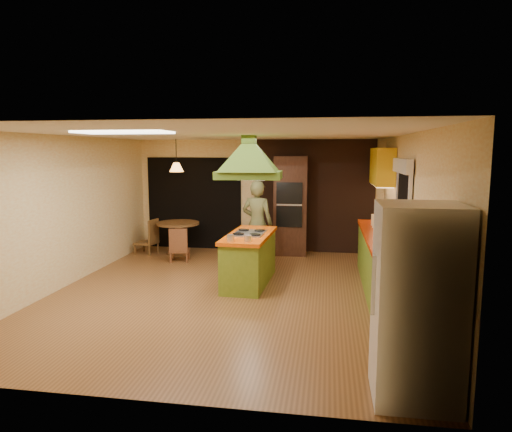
% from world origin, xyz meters
% --- Properties ---
extents(ground, '(6.50, 6.50, 0.00)m').
position_xyz_m(ground, '(0.00, 0.00, 0.00)').
color(ground, brown).
rests_on(ground, ground).
extents(room_walls, '(5.50, 6.50, 6.50)m').
position_xyz_m(room_walls, '(0.00, 0.00, 1.25)').
color(room_walls, beige).
rests_on(room_walls, ground).
extents(ceiling_plane, '(6.50, 6.50, 0.00)m').
position_xyz_m(ceiling_plane, '(0.00, 0.00, 2.50)').
color(ceiling_plane, silver).
rests_on(ceiling_plane, room_walls).
extents(brick_panel, '(2.64, 0.03, 2.50)m').
position_xyz_m(brick_panel, '(1.25, 3.23, 1.25)').
color(brick_panel, '#381E14').
rests_on(brick_panel, ground).
extents(nook_opening, '(2.20, 0.03, 2.10)m').
position_xyz_m(nook_opening, '(-1.50, 3.23, 1.05)').
color(nook_opening, black).
rests_on(nook_opening, ground).
extents(right_counter, '(0.62, 3.05, 0.92)m').
position_xyz_m(right_counter, '(2.45, 0.60, 0.46)').
color(right_counter, olive).
rests_on(right_counter, ground).
extents(upper_cabinets, '(0.34, 1.40, 0.70)m').
position_xyz_m(upper_cabinets, '(2.57, 2.20, 1.95)').
color(upper_cabinets, yellow).
rests_on(upper_cabinets, room_walls).
extents(window_right, '(0.12, 1.35, 1.06)m').
position_xyz_m(window_right, '(2.70, 0.40, 1.77)').
color(window_right, black).
rests_on(window_right, room_walls).
extents(fluor_panel, '(1.20, 0.60, 0.03)m').
position_xyz_m(fluor_panel, '(-1.10, -1.20, 2.48)').
color(fluor_panel, white).
rests_on(fluor_panel, ceiling_plane).
extents(kitchen_island, '(0.76, 1.74, 0.88)m').
position_xyz_m(kitchen_island, '(0.25, 0.58, 0.44)').
color(kitchen_island, olive).
rests_on(kitchen_island, ground).
extents(range_hood, '(1.10, 0.82, 0.80)m').
position_xyz_m(range_hood, '(0.25, 0.58, 2.25)').
color(range_hood, '#456218').
rests_on(range_hood, ceiling_plane).
extents(man, '(0.68, 0.52, 1.69)m').
position_xyz_m(man, '(0.20, 1.78, 0.84)').
color(man, '#4F4E29').
rests_on(man, ground).
extents(refrigerator, '(0.74, 0.70, 1.79)m').
position_xyz_m(refrigerator, '(2.36, -2.80, 0.90)').
color(refrigerator, white).
rests_on(refrigerator, ground).
extents(wall_oven, '(0.73, 0.63, 2.14)m').
position_xyz_m(wall_oven, '(0.75, 2.95, 1.07)').
color(wall_oven, '#482617').
rests_on(wall_oven, ground).
extents(dining_table, '(0.93, 0.93, 0.70)m').
position_xyz_m(dining_table, '(-1.68, 2.56, 0.49)').
color(dining_table, brown).
rests_on(dining_table, ground).
extents(chair_left, '(0.48, 0.48, 0.77)m').
position_xyz_m(chair_left, '(-2.38, 2.46, 0.38)').
color(chair_left, brown).
rests_on(chair_left, ground).
extents(chair_near, '(0.44, 0.44, 0.70)m').
position_xyz_m(chair_near, '(-1.43, 1.91, 0.35)').
color(chair_near, brown).
rests_on(chair_near, ground).
extents(pendant_lamp, '(0.38, 0.38, 0.19)m').
position_xyz_m(pendant_lamp, '(-1.68, 2.56, 1.90)').
color(pendant_lamp, '#FF9E3F').
rests_on(pendant_lamp, ceiling_plane).
extents(canister_large, '(0.16, 0.16, 0.20)m').
position_xyz_m(canister_large, '(2.40, 1.19, 1.02)').
color(canister_large, beige).
rests_on(canister_large, right_counter).
extents(canister_medium, '(0.18, 0.18, 0.20)m').
position_xyz_m(canister_medium, '(2.40, 1.44, 1.02)').
color(canister_medium, '#FFF4CD').
rests_on(canister_medium, right_counter).
extents(canister_small, '(0.14, 0.14, 0.17)m').
position_xyz_m(canister_small, '(2.40, 1.40, 1.00)').
color(canister_small, beige).
rests_on(canister_small, right_counter).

